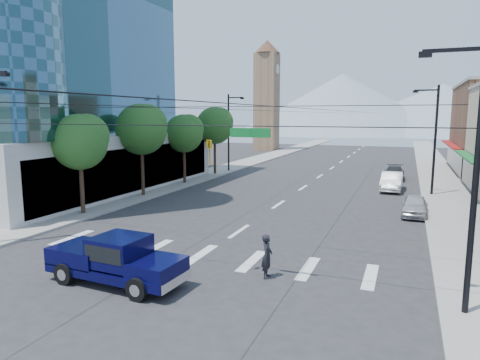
{
  "coord_description": "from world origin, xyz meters",
  "views": [
    {
      "loc": [
        8.73,
        -16.13,
        6.6
      ],
      "look_at": [
        0.07,
        5.94,
        3.0
      ],
      "focal_mm": 32.0,
      "sensor_mm": 36.0,
      "label": 1
    }
  ],
  "objects": [
    {
      "name": "parked_car_near",
      "position": [
        9.4,
        13.85,
        0.68
      ],
      "size": [
        1.71,
        4.01,
        1.35
      ],
      "primitive_type": "imported",
      "rotation": [
        0.0,
        0.0,
        -0.03
      ],
      "color": "#B7B7BD",
      "rests_on": "ground"
    },
    {
      "name": "clock_tower",
      "position": [
        -16.5,
        62.0,
        10.64
      ],
      "size": [
        4.8,
        4.8,
        20.4
      ],
      "color": "#8C6B4C",
      "rests_on": "ground"
    },
    {
      "name": "parked_car_far",
      "position": [
        7.6,
        30.62,
        0.69
      ],
      "size": [
        1.94,
        4.77,
        1.38
      ],
      "primitive_type": "imported",
      "rotation": [
        0.0,
        0.0,
        -0.0
      ],
      "color": "#2C2B2E",
      "rests_on": "ground"
    },
    {
      "name": "tree_midnear",
      "position": [
        -11.07,
        13.1,
        5.59
      ],
      "size": [
        4.09,
        4.09,
        7.52
      ],
      "color": "black",
      "rests_on": "ground"
    },
    {
      "name": "tree_midfar",
      "position": [
        -11.07,
        20.1,
        4.99
      ],
      "size": [
        3.65,
        3.64,
        6.71
      ],
      "color": "black",
      "rests_on": "ground"
    },
    {
      "name": "sidewalk_left",
      "position": [
        -12.0,
        40.0,
        0.07
      ],
      "size": [
        4.0,
        120.0,
        0.15
      ],
      "primitive_type": "cube",
      "color": "gray",
      "rests_on": "ground"
    },
    {
      "name": "tree_far",
      "position": [
        -11.07,
        27.1,
        5.59
      ],
      "size": [
        4.09,
        4.09,
        7.52
      ],
      "color": "black",
      "rests_on": "ground"
    },
    {
      "name": "signal_rig",
      "position": [
        0.19,
        -1.0,
        4.64
      ],
      "size": [
        21.8,
        0.2,
        9.0
      ],
      "color": "black",
      "rests_on": "ground"
    },
    {
      "name": "ground",
      "position": [
        0.0,
        0.0,
        0.0
      ],
      "size": [
        160.0,
        160.0,
        0.0
      ],
      "primitive_type": "plane",
      "color": "#28282B",
      "rests_on": "ground"
    },
    {
      "name": "tree_near",
      "position": [
        -11.07,
        6.1,
        4.99
      ],
      "size": [
        3.65,
        3.64,
        6.71
      ],
      "color": "black",
      "rests_on": "ground"
    },
    {
      "name": "pedestrian",
      "position": [
        3.64,
        -0.13,
        0.91
      ],
      "size": [
        0.52,
        0.72,
        1.82
      ],
      "primitive_type": "imported",
      "rotation": [
        0.0,
        0.0,
        1.7
      ],
      "color": "black",
      "rests_on": "ground"
    },
    {
      "name": "mountain_left",
      "position": [
        -15.0,
        150.0,
        11.0
      ],
      "size": [
        80.0,
        80.0,
        22.0
      ],
      "primitive_type": "cone",
      "color": "gray",
      "rests_on": "ground"
    },
    {
      "name": "pickup_truck",
      "position": [
        -1.74,
        -2.86,
        1.01
      ],
      "size": [
        5.83,
        2.52,
        1.93
      ],
      "rotation": [
        0.0,
        0.0,
        -0.07
      ],
      "color": "#070738",
      "rests_on": "ground"
    },
    {
      "name": "lamp_pole_ne",
      "position": [
        10.67,
        22.0,
        4.94
      ],
      "size": [
        2.0,
        0.25,
        9.0
      ],
      "color": "black",
      "rests_on": "ground"
    },
    {
      "name": "sidewalk_right",
      "position": [
        12.0,
        40.0,
        0.07
      ],
      "size": [
        4.0,
        120.0,
        0.15
      ],
      "primitive_type": "cube",
      "color": "gray",
      "rests_on": "ground"
    },
    {
      "name": "office_tower",
      "position": [
        -26.26,
        13.85,
        14.45
      ],
      "size": [
        29.5,
        27.0,
        30.0
      ],
      "color": "#B7B7B2",
      "rests_on": "ground"
    },
    {
      "name": "mountain_right",
      "position": [
        20.0,
        160.0,
        9.0
      ],
      "size": [
        90.0,
        90.0,
        18.0
      ],
      "primitive_type": "cone",
      "color": "gray",
      "rests_on": "ground"
    },
    {
      "name": "lamp_pole_nw",
      "position": [
        -10.67,
        30.0,
        4.94
      ],
      "size": [
        2.0,
        0.25,
        9.0
      ],
      "color": "black",
      "rests_on": "ground"
    },
    {
      "name": "parked_car_mid",
      "position": [
        7.6,
        23.46,
        0.81
      ],
      "size": [
        1.83,
        4.97,
        1.63
      ],
      "primitive_type": "imported",
      "rotation": [
        0.0,
        0.0,
        -0.02
      ],
      "color": "white",
      "rests_on": "ground"
    }
  ]
}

